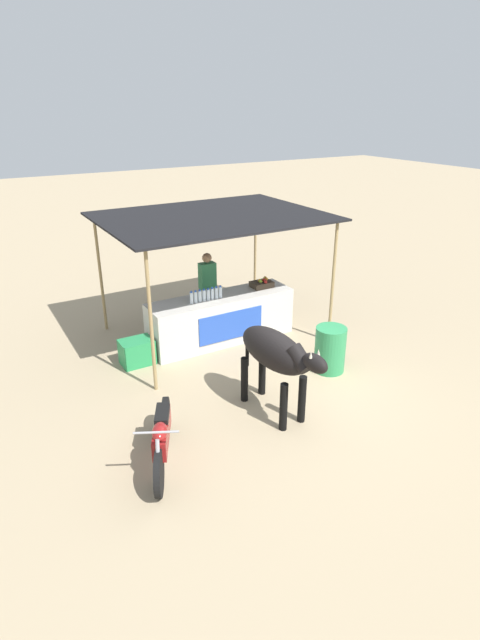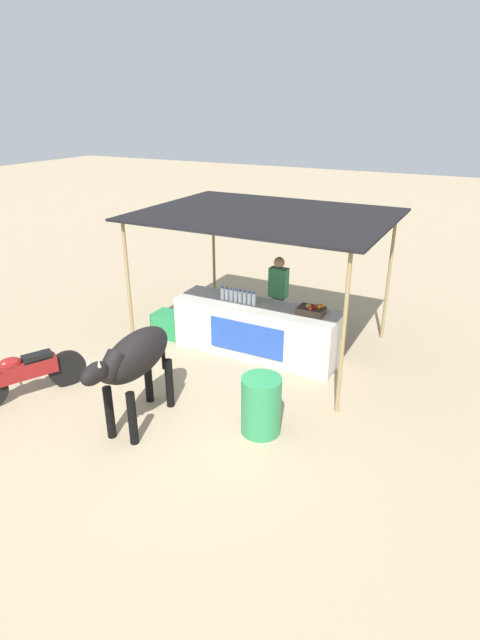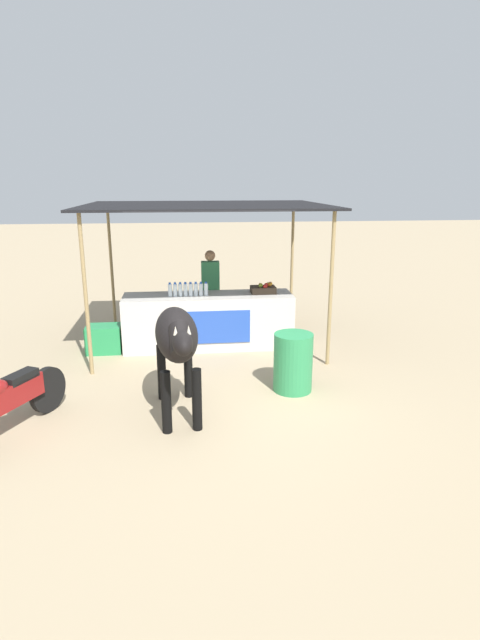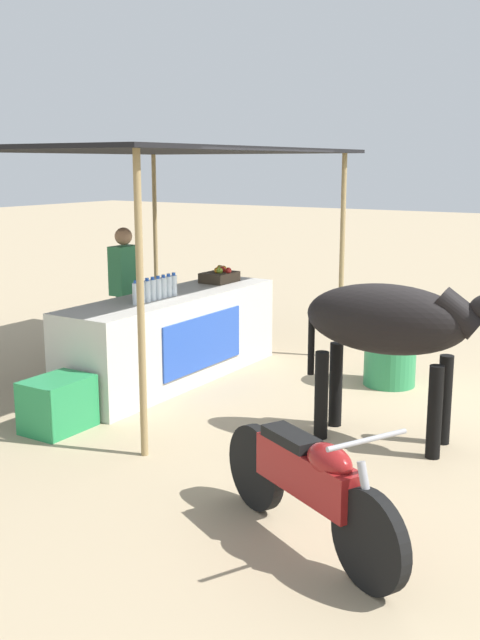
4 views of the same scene
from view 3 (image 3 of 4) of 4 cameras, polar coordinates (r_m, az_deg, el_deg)
ground_plane at (r=7.09m, az=-2.60°, el=-8.67°), size 60.00×60.00×0.00m
stall_counter at (r=8.99m, az=-3.62°, el=-0.11°), size 3.00×0.82×0.96m
stall_awning at (r=8.97m, az=-3.94°, el=12.44°), size 4.20×3.20×2.52m
water_bottle_row at (r=8.79m, az=-5.95°, el=3.47°), size 0.70×0.07×0.25m
fruit_crate at (r=9.01m, az=2.71°, el=3.58°), size 0.44×0.32×0.18m
vendor_behind_counter at (r=9.64m, az=-3.38°, el=3.23°), size 0.34×0.22×1.65m
cooler_box at (r=9.07m, az=-15.27°, el=-2.09°), size 0.60×0.44×0.48m
water_barrel at (r=7.16m, az=6.08°, el=-4.83°), size 0.56×0.56×0.85m
cow at (r=6.21m, az=-7.23°, el=-2.15°), size 0.64×1.84×1.44m
motorcycle_parked at (r=6.54m, az=-24.80°, el=-8.26°), size 0.94×1.64×0.90m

